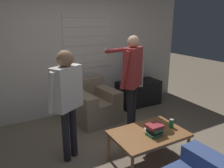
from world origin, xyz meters
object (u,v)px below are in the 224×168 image
Objects in this scene: soda_can at (171,123)px; spare_remote at (147,130)px; tv at (139,71)px; person_right_standing at (132,74)px; armchair_beige at (93,104)px; person_left_standing at (67,93)px; coffee_table at (148,135)px; book_stack at (154,129)px.

soda_can is 0.93× the size of spare_remote.
person_right_standing is at bearing -3.61° from tv.
armchair_beige is 1.50m from person_left_standing.
tv is at bearing 1.31° from person_left_standing.
book_stack reaches higher than coffee_table.
coffee_table is 0.39m from soda_can.
person_left_standing is at bearing 153.89° from person_right_standing.
coffee_table is 0.15m from book_stack.
armchair_beige is at bearing 114.65° from spare_remote.
tv is (1.16, 1.86, 0.40)m from coffee_table.
coffee_table is 0.07m from spare_remote.
person_left_standing reaches higher than soda_can.
tv is at bearing 78.63° from spare_remote.
person_left_standing is (-0.84, -1.04, 0.68)m from armchair_beige.
book_stack reaches higher than soda_can.
book_stack is (-1.13, -1.94, -0.29)m from tv.
soda_can is at bearing -55.82° from person_left_standing.
person_right_standing reaches higher than coffee_table.
coffee_table is at bearing 110.54° from book_stack.
tv is 2.19m from spare_remote.
coffee_table is 4.61× the size of book_stack.
person_left_standing is (-2.10, -1.25, 0.18)m from tv.
armchair_beige is at bearing 21.77° from person_left_standing.
person_right_standing is (1.18, 0.18, 0.08)m from person_left_standing.
armchair_beige is at bearing 105.81° from soda_can.
book_stack is at bearing 7.13° from tv.
person_right_standing reaches higher than armchair_beige.
tv is (1.26, 0.21, 0.50)m from armchair_beige.
tv is at bearing 67.66° from soda_can.
soda_can is at bearing 14.94° from tv.
coffee_table is 1.07m from person_right_standing.
soda_can is (0.14, -0.84, -0.57)m from person_right_standing.
spare_remote is at bearing 87.08° from armchair_beige.
spare_remote is (-1.16, -1.82, -0.35)m from tv.
tv is at bearing 14.14° from person_right_standing.
tv is 2.44m from person_left_standing.
person_right_standing is at bearing -20.56° from person_left_standing.
tv is 0.51× the size of person_left_standing.
person_right_standing is at bearing 93.42° from spare_remote.
person_left_standing is 1.22m from spare_remote.
armchair_beige is 1.75m from book_stack.
book_stack is at bearing -69.46° from coffee_table.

